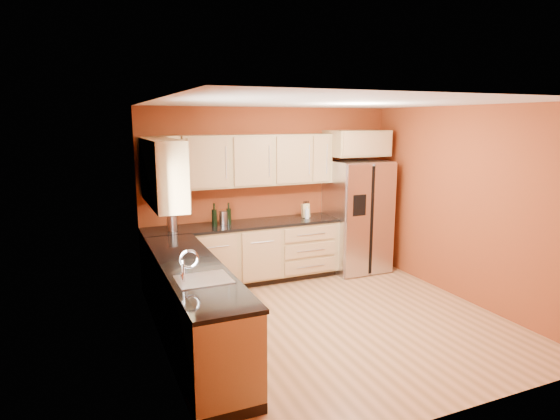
# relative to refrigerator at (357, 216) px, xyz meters

# --- Properties ---
(floor) EXTENTS (4.00, 4.00, 0.00)m
(floor) POSITION_rel_refrigerator_xyz_m (-1.35, -1.62, -0.89)
(floor) COLOR #916138
(floor) RESTS_ON ground
(ceiling) EXTENTS (4.00, 4.00, 0.00)m
(ceiling) POSITION_rel_refrigerator_xyz_m (-1.35, -1.62, 1.71)
(ceiling) COLOR silver
(ceiling) RESTS_ON wall_back
(wall_back) EXTENTS (4.00, 0.04, 2.60)m
(wall_back) POSITION_rel_refrigerator_xyz_m (-1.35, 0.38, 0.41)
(wall_back) COLOR maroon
(wall_back) RESTS_ON floor
(wall_front) EXTENTS (4.00, 0.04, 2.60)m
(wall_front) POSITION_rel_refrigerator_xyz_m (-1.35, -3.62, 0.41)
(wall_front) COLOR maroon
(wall_front) RESTS_ON floor
(wall_left) EXTENTS (0.04, 4.00, 2.60)m
(wall_left) POSITION_rel_refrigerator_xyz_m (-3.35, -1.62, 0.41)
(wall_left) COLOR maroon
(wall_left) RESTS_ON floor
(wall_right) EXTENTS (0.04, 4.00, 2.60)m
(wall_right) POSITION_rel_refrigerator_xyz_m (0.65, -1.62, 0.41)
(wall_right) COLOR maroon
(wall_right) RESTS_ON floor
(base_cabinets_back) EXTENTS (2.90, 0.60, 0.88)m
(base_cabinets_back) POSITION_rel_refrigerator_xyz_m (-1.90, 0.07, -0.45)
(base_cabinets_back) COLOR #9F854D
(base_cabinets_back) RESTS_ON floor
(base_cabinets_left) EXTENTS (0.60, 2.80, 0.88)m
(base_cabinets_left) POSITION_rel_refrigerator_xyz_m (-3.05, -1.62, -0.45)
(base_cabinets_left) COLOR #9F854D
(base_cabinets_left) RESTS_ON floor
(countertop_back) EXTENTS (2.90, 0.62, 0.04)m
(countertop_back) POSITION_rel_refrigerator_xyz_m (-1.90, 0.06, 0.01)
(countertop_back) COLOR black
(countertop_back) RESTS_ON base_cabinets_back
(countertop_left) EXTENTS (0.62, 2.80, 0.04)m
(countertop_left) POSITION_rel_refrigerator_xyz_m (-3.04, -1.62, 0.01)
(countertop_left) COLOR black
(countertop_left) RESTS_ON base_cabinets_left
(upper_cabinets_back) EXTENTS (2.30, 0.33, 0.75)m
(upper_cabinets_back) POSITION_rel_refrigerator_xyz_m (-1.60, 0.21, 0.94)
(upper_cabinets_back) COLOR #9F854D
(upper_cabinets_back) RESTS_ON wall_back
(upper_cabinets_left) EXTENTS (0.33, 1.35, 0.75)m
(upper_cabinets_left) POSITION_rel_refrigerator_xyz_m (-3.19, -0.90, 0.94)
(upper_cabinets_left) COLOR #9F854D
(upper_cabinets_left) RESTS_ON wall_left
(corner_upper_cabinet) EXTENTS (0.67, 0.67, 0.75)m
(corner_upper_cabinet) POSITION_rel_refrigerator_xyz_m (-3.02, 0.04, 0.94)
(corner_upper_cabinet) COLOR #9F854D
(corner_upper_cabinet) RESTS_ON wall_back
(over_fridge_cabinet) EXTENTS (0.92, 0.60, 0.40)m
(over_fridge_cabinet) POSITION_rel_refrigerator_xyz_m (0.00, 0.07, 1.16)
(over_fridge_cabinet) COLOR #9F854D
(over_fridge_cabinet) RESTS_ON wall_back
(refrigerator) EXTENTS (0.90, 0.75, 1.78)m
(refrigerator) POSITION_rel_refrigerator_xyz_m (0.00, 0.00, 0.00)
(refrigerator) COLOR #B7B7BC
(refrigerator) RESTS_ON floor
(window) EXTENTS (0.03, 0.90, 1.00)m
(window) POSITION_rel_refrigerator_xyz_m (-3.33, -2.12, 0.66)
(window) COLOR white
(window) RESTS_ON wall_left
(sink_faucet) EXTENTS (0.50, 0.42, 0.30)m
(sink_faucet) POSITION_rel_refrigerator_xyz_m (-3.04, -2.12, 0.18)
(sink_faucet) COLOR silver
(sink_faucet) RESTS_ON countertop_left
(canister_left) EXTENTS (0.15, 0.15, 0.20)m
(canister_left) POSITION_rel_refrigerator_xyz_m (-2.19, 0.11, 0.13)
(canister_left) COLOR #B7B7BC
(canister_left) RESTS_ON countertop_back
(canister_right) EXTENTS (0.16, 0.16, 0.21)m
(canister_right) POSITION_rel_refrigerator_xyz_m (-2.94, 0.01, 0.14)
(canister_right) COLOR #B7B7BC
(canister_right) RESTS_ON countertop_back
(wine_bottle_a) EXTENTS (0.09, 0.09, 0.31)m
(wine_bottle_a) POSITION_rel_refrigerator_xyz_m (-2.11, 0.12, 0.19)
(wine_bottle_a) COLOR black
(wine_bottle_a) RESTS_ON countertop_back
(wine_bottle_b) EXTENTS (0.10, 0.10, 0.33)m
(wine_bottle_b) POSITION_rel_refrigerator_xyz_m (-2.34, 0.06, 0.20)
(wine_bottle_b) COLOR black
(wine_bottle_b) RESTS_ON countertop_back
(knife_block) EXTENTS (0.12, 0.11, 0.22)m
(knife_block) POSITION_rel_refrigerator_xyz_m (-0.88, 0.09, 0.14)
(knife_block) COLOR tan
(knife_block) RESTS_ON countertop_back
(soap_dispenser) EXTENTS (0.07, 0.07, 0.19)m
(soap_dispenser) POSITION_rel_refrigerator_xyz_m (-0.89, 0.01, 0.12)
(soap_dispenser) COLOR white
(soap_dispenser) RESTS_ON countertop_back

